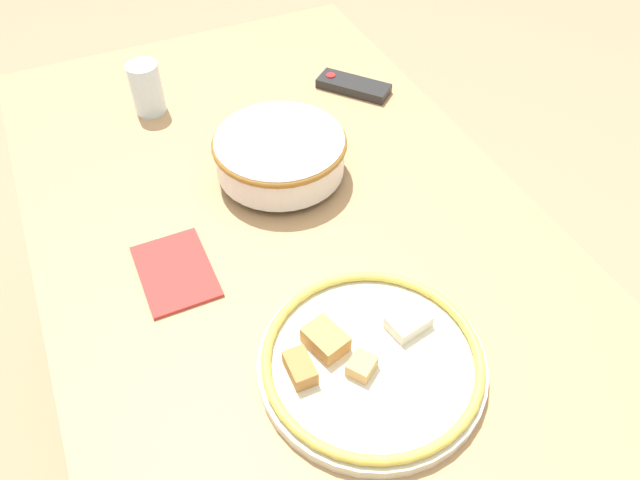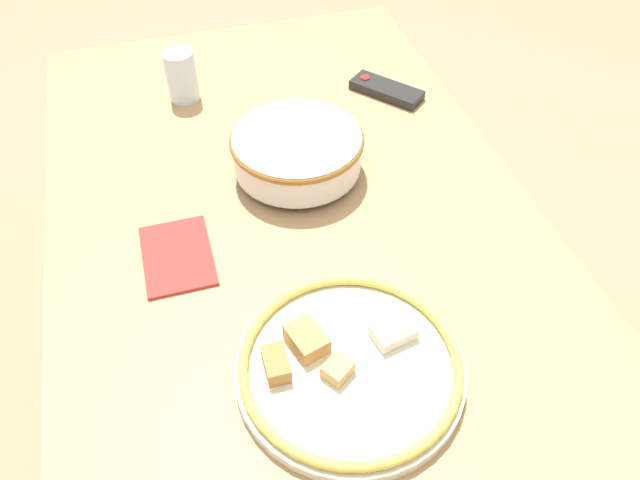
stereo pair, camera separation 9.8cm
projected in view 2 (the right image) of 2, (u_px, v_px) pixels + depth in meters
ground_plane at (313, 457)px, 1.56m from camera, size 8.00×8.00×0.00m
dining_table at (310, 288)px, 1.07m from camera, size 1.56×0.83×0.76m
noodle_bowl at (297, 151)px, 1.12m from camera, size 0.24×0.24×0.08m
food_plate at (349, 365)px, 0.85m from camera, size 0.32×0.32×0.05m
tv_remote at (386, 90)px, 1.32m from camera, size 0.15×0.14×0.02m
drinking_glass at (181, 76)px, 1.28m from camera, size 0.06×0.06×0.11m
folded_napkin at (177, 256)px, 1.01m from camera, size 0.16×0.11×0.01m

